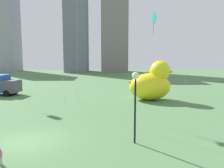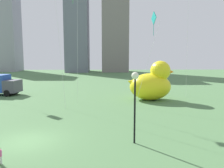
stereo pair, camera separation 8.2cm
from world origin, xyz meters
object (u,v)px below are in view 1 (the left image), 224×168
person_child (0,155)px  giant_inflatable_duck (152,83)px  lamppost (135,89)px  kite_teal (153,22)px

person_child → giant_inflatable_duck: size_ratio=0.15×
person_child → lamppost: lamppost is taller
person_child → giant_inflatable_duck: bearing=56.5°
lamppost → kite_teal: bearing=72.6°
person_child → giant_inflatable_duck: giant_inflatable_duck is taller
person_child → lamppost: bearing=20.5°
person_child → lamppost: 8.40m
giant_inflatable_duck → kite_teal: (-0.98, -4.98, 6.79)m
lamppost → giant_inflatable_duck: bearing=74.7°
person_child → kite_teal: 17.82m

